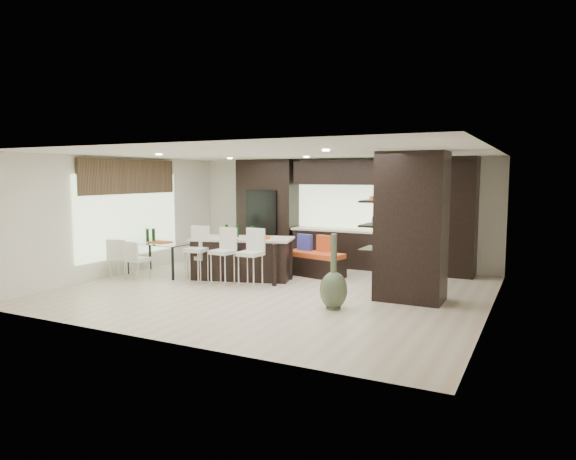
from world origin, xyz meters
The scene contains 22 objects.
ground centered at (0.00, 0.00, 0.00)m, with size 8.00×8.00×0.00m, color beige.
back_wall centered at (0.00, 3.50, 1.35)m, with size 8.00×0.02×2.70m, color white.
left_wall centered at (-4.00, 0.00, 1.35)m, with size 0.02×7.00×2.70m, color white.
right_wall centered at (4.00, 0.00, 1.35)m, with size 0.02×7.00×2.70m, color white.
ceiling centered at (0.00, 0.00, 2.70)m, with size 8.00×7.00×0.02m, color white.
window_left centered at (-3.96, 0.20, 1.35)m, with size 0.04×3.20×1.90m, color #B2D199.
window_back centered at (0.60, 3.46, 1.55)m, with size 3.40×0.04×1.20m, color #B2D199.
stone_accent centered at (-3.93, 0.20, 2.25)m, with size 0.08×3.00×0.80m, color brown.
ceiling_spots centered at (0.00, 0.25, 2.68)m, with size 4.00×3.00×0.02m, color white.
back_cabinetry centered at (0.50, 3.17, 1.35)m, with size 6.80×0.68×2.70m, color black.
refrigerator centered at (-1.90, 3.12, 0.95)m, with size 0.90×0.68×1.90m, color black.
partition_column centered at (2.60, 0.40, 1.35)m, with size 1.20×0.80×2.70m, color black.
kitchen_island centered at (-1.19, 0.73, 0.46)m, with size 2.19×0.94×0.91m, color black.
stool_left centered at (-1.86, -0.06, 0.48)m, with size 0.43×0.43×0.97m, color silver.
stool_mid centered at (-1.19, -0.05, 0.48)m, with size 0.42×0.42×0.96m, color silver.
stool_right centered at (-0.52, -0.06, 0.49)m, with size 0.43×0.43×0.98m, color silver.
bench centered at (0.11, 1.71, 0.27)m, with size 1.42×0.54×0.54m, color black.
floor_vase centered at (1.58, -0.81, 0.65)m, with size 0.47×0.47×1.29m, color #45533B, non-canonical shape.
dining_table centered at (-3.12, 0.27, 0.37)m, with size 1.55×0.87×0.75m, color white.
chair_near centered at (-3.12, -0.46, 0.40)m, with size 0.43×0.43×0.79m, color silver.
chair_far centered at (-3.61, -0.46, 0.41)m, with size 0.45×0.45×0.82m, color silver.
chair_end centered at (-2.04, 0.27, 0.43)m, with size 0.46×0.46×0.85m, color silver.
Camera 1 is at (4.75, -8.83, 2.26)m, focal length 32.00 mm.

